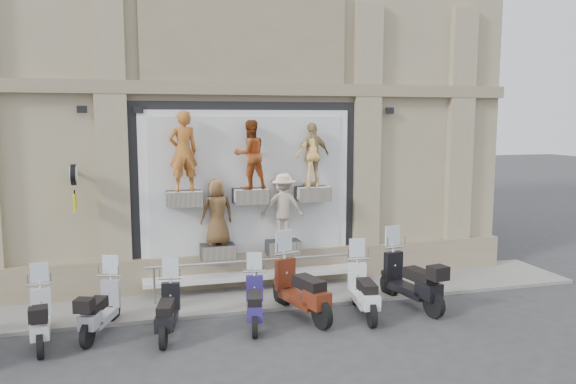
% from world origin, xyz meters
% --- Properties ---
extents(ground, '(90.00, 90.00, 0.00)m').
position_xyz_m(ground, '(0.00, 0.00, 0.00)').
color(ground, '#323235').
rests_on(ground, ground).
extents(sidewalk, '(16.00, 2.20, 0.08)m').
position_xyz_m(sidewalk, '(0.00, 2.10, 0.04)').
color(sidewalk, gray).
rests_on(sidewalk, ground).
extents(building, '(14.00, 8.60, 12.00)m').
position_xyz_m(building, '(0.00, 7.00, 6.00)').
color(building, tan).
rests_on(building, ground).
extents(shop_vitrine, '(5.60, 0.83, 4.30)m').
position_xyz_m(shop_vitrine, '(0.05, 2.75, 2.39)').
color(shop_vitrine, black).
rests_on(shop_vitrine, ground).
extents(guard_rail, '(5.06, 0.10, 0.93)m').
position_xyz_m(guard_rail, '(0.00, 2.00, 0.47)').
color(guard_rail, '#9EA0A5').
rests_on(guard_rail, ground).
extents(clock_sign_bracket, '(0.10, 0.80, 1.02)m').
position_xyz_m(clock_sign_bracket, '(-3.90, 2.47, 2.80)').
color(clock_sign_bracket, black).
rests_on(clock_sign_bracket, ground).
extents(scooter_b, '(0.70, 1.79, 1.42)m').
position_xyz_m(scooter_b, '(-4.40, 0.43, 0.71)').
color(scooter_b, '#BABDC1').
rests_on(scooter_b, ground).
extents(scooter_c, '(1.07, 1.83, 1.43)m').
position_xyz_m(scooter_c, '(-3.36, 0.67, 0.71)').
color(scooter_c, gray).
rests_on(scooter_c, ground).
extents(scooter_d, '(0.82, 1.78, 1.39)m').
position_xyz_m(scooter_d, '(-2.13, 0.22, 0.70)').
color(scooter_d, black).
rests_on(scooter_d, ground).
extents(scooter_e, '(0.84, 1.77, 1.38)m').
position_xyz_m(scooter_e, '(-0.41, 0.31, 0.69)').
color(scooter_e, navy).
rests_on(scooter_e, ground).
extents(scooter_f, '(1.17, 2.23, 1.74)m').
position_xyz_m(scooter_f, '(0.63, 0.53, 0.87)').
color(scooter_f, '#591F0F').
rests_on(scooter_f, ground).
extents(scooter_g, '(0.83, 1.95, 1.53)m').
position_xyz_m(scooter_g, '(1.94, 0.28, 0.77)').
color(scooter_g, silver).
rests_on(scooter_g, ground).
extents(scooter_h, '(1.00, 2.19, 1.71)m').
position_xyz_m(scooter_h, '(3.16, 0.50, 0.86)').
color(scooter_h, black).
rests_on(scooter_h, ground).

